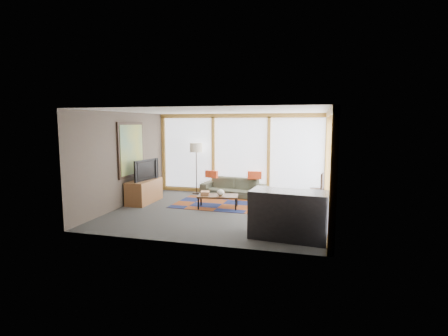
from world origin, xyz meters
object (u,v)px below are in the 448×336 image
(bar_counter, at_px, (289,215))
(floor_lamp, at_px, (196,168))
(coffee_table, at_px, (218,202))
(bookshelf, at_px, (316,206))
(sofa, at_px, (233,187))
(television, at_px, (144,170))
(tv_console, at_px, (144,191))

(bar_counter, bearing_deg, floor_lamp, 137.34)
(floor_lamp, bearing_deg, bar_counter, -48.83)
(coffee_table, bearing_deg, bookshelf, -2.96)
(sofa, distance_m, bookshelf, 3.10)
(floor_lamp, bearing_deg, sofa, -6.40)
(floor_lamp, height_order, television, floor_lamp)
(floor_lamp, xyz_separation_m, bar_counter, (3.29, -3.77, -0.35))
(sofa, xyz_separation_m, tv_console, (-2.30, -1.48, 0.04))
(coffee_table, relative_size, tv_console, 0.82)
(bookshelf, bearing_deg, sofa, 145.61)
(bookshelf, distance_m, bar_counter, 1.96)
(coffee_table, height_order, television, television)
(television, bearing_deg, tv_console, 32.76)
(sofa, height_order, tv_console, tv_console)
(coffee_table, relative_size, bar_counter, 0.71)
(sofa, relative_size, floor_lamp, 1.19)
(bookshelf, xyz_separation_m, tv_console, (-4.86, 0.27, 0.07))
(sofa, bearing_deg, coffee_table, -84.91)
(sofa, bearing_deg, bar_counter, -54.73)
(coffee_table, bearing_deg, tv_console, 176.58)
(tv_console, bearing_deg, floor_lamp, 57.45)
(floor_lamp, relative_size, coffee_table, 1.54)
(coffee_table, xyz_separation_m, bookshelf, (2.58, -0.13, 0.08))
(sofa, distance_m, coffee_table, 1.62)
(bookshelf, height_order, bar_counter, bar_counter)
(sofa, height_order, bar_counter, bar_counter)
(sofa, distance_m, floor_lamp, 1.38)
(floor_lamp, height_order, bookshelf, floor_lamp)
(bookshelf, relative_size, tv_console, 1.60)
(television, relative_size, bar_counter, 0.69)
(sofa, xyz_separation_m, television, (-2.30, -1.48, 0.67))
(sofa, relative_size, coffee_table, 1.83)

